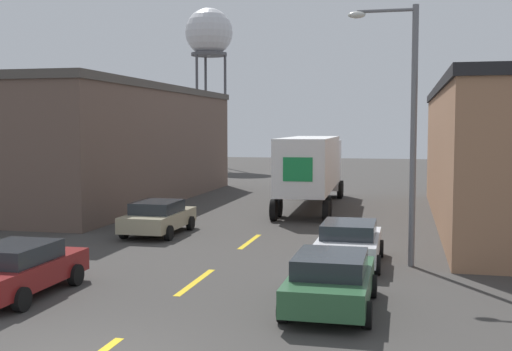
{
  "coord_description": "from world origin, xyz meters",
  "views": [
    {
      "loc": [
        5.76,
        -10.59,
        4.44
      ],
      "look_at": [
        -0.09,
        14.72,
        2.46
      ],
      "focal_mm": 45.0,
      "sensor_mm": 36.0,
      "label": 1
    }
  ],
  "objects_px": {
    "parked_car_right_mid": "(349,242)",
    "water_tower": "(209,35)",
    "street_lamp": "(406,118)",
    "parked_car_left_near": "(17,268)",
    "semi_truck": "(313,165)",
    "parked_car_left_far": "(158,217)",
    "parked_car_right_near": "(331,280)"
  },
  "relations": [
    {
      "from": "parked_car_right_near",
      "to": "parked_car_left_far",
      "type": "bearing_deg",
      "value": 131.24
    },
    {
      "from": "parked_car_right_mid",
      "to": "semi_truck",
      "type": "bearing_deg",
      "value": 102.49
    },
    {
      "from": "water_tower",
      "to": "street_lamp",
      "type": "bearing_deg",
      "value": -65.7
    },
    {
      "from": "parked_car_right_mid",
      "to": "parked_car_left_far",
      "type": "bearing_deg",
      "value": 153.69
    },
    {
      "from": "parked_car_right_near",
      "to": "street_lamp",
      "type": "xyz_separation_m",
      "value": [
        1.73,
        5.44,
        3.99
      ]
    },
    {
      "from": "parked_car_right_near",
      "to": "street_lamp",
      "type": "bearing_deg",
      "value": 72.39
    },
    {
      "from": "semi_truck",
      "to": "street_lamp",
      "type": "relative_size",
      "value": 1.6
    },
    {
      "from": "parked_car_right_mid",
      "to": "water_tower",
      "type": "bearing_deg",
      "value": 112.39
    },
    {
      "from": "parked_car_right_mid",
      "to": "street_lamp",
      "type": "xyz_separation_m",
      "value": [
        1.73,
        0.16,
        3.99
      ]
    },
    {
      "from": "parked_car_right_near",
      "to": "parked_car_left_far",
      "type": "relative_size",
      "value": 1.0
    },
    {
      "from": "street_lamp",
      "to": "parked_car_left_near",
      "type": "bearing_deg",
      "value": -148.65
    },
    {
      "from": "parked_car_left_far",
      "to": "water_tower",
      "type": "relative_size",
      "value": 0.25
    },
    {
      "from": "parked_car_left_near",
      "to": "parked_car_left_far",
      "type": "bearing_deg",
      "value": 90.0
    },
    {
      "from": "parked_car_right_mid",
      "to": "parked_car_left_near",
      "type": "bearing_deg",
      "value": -144.3
    },
    {
      "from": "parked_car_left_far",
      "to": "parked_car_right_near",
      "type": "bearing_deg",
      "value": -48.76
    },
    {
      "from": "water_tower",
      "to": "parked_car_left_far",
      "type": "bearing_deg",
      "value": -75.71
    },
    {
      "from": "semi_truck",
      "to": "parked_car_left_far",
      "type": "xyz_separation_m",
      "value": [
        -4.94,
        -10.55,
        -1.62
      ]
    },
    {
      "from": "parked_car_left_near",
      "to": "street_lamp",
      "type": "relative_size",
      "value": 0.51
    },
    {
      "from": "semi_truck",
      "to": "parked_car_right_mid",
      "type": "distance_m",
      "value": 15.03
    },
    {
      "from": "parked_car_left_far",
      "to": "water_tower",
      "type": "distance_m",
      "value": 44.76
    },
    {
      "from": "parked_car_right_near",
      "to": "water_tower",
      "type": "distance_m",
      "value": 55.68
    },
    {
      "from": "semi_truck",
      "to": "parked_car_left_near",
      "type": "relative_size",
      "value": 3.1
    },
    {
      "from": "parked_car_left_near",
      "to": "water_tower",
      "type": "distance_m",
      "value": 54.06
    },
    {
      "from": "parked_car_left_near",
      "to": "parked_car_right_mid",
      "type": "bearing_deg",
      "value": 35.7
    },
    {
      "from": "semi_truck",
      "to": "parked_car_right_near",
      "type": "xyz_separation_m",
      "value": [
        3.23,
        -19.87,
        -1.62
      ]
    },
    {
      "from": "water_tower",
      "to": "semi_truck",
      "type": "bearing_deg",
      "value": -63.33
    },
    {
      "from": "parked_car_right_mid",
      "to": "parked_car_left_near",
      "type": "xyz_separation_m",
      "value": [
        -8.17,
        -5.87,
        0.0
      ]
    },
    {
      "from": "semi_truck",
      "to": "parked_car_left_near",
      "type": "height_order",
      "value": "semi_truck"
    },
    {
      "from": "semi_truck",
      "to": "water_tower",
      "type": "xyz_separation_m",
      "value": [
        -15.48,
        30.82,
        11.85
      ]
    },
    {
      "from": "parked_car_right_mid",
      "to": "parked_car_right_near",
      "type": "xyz_separation_m",
      "value": [
        0.0,
        -5.28,
        0.0
      ]
    },
    {
      "from": "parked_car_right_mid",
      "to": "water_tower",
      "type": "distance_m",
      "value": 50.93
    },
    {
      "from": "parked_car_right_mid",
      "to": "parked_car_left_near",
      "type": "relative_size",
      "value": 1.0
    }
  ]
}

